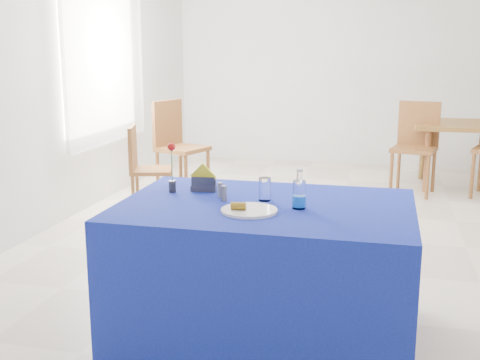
% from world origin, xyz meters
% --- Properties ---
extents(floor, '(7.00, 7.00, 0.00)m').
position_xyz_m(floor, '(0.00, 0.00, 0.00)').
color(floor, beige).
rests_on(floor, ground).
extents(room_shell, '(7.00, 7.00, 7.00)m').
position_xyz_m(room_shell, '(0.00, 0.00, 1.75)').
color(room_shell, silver).
rests_on(room_shell, ground).
extents(window_pane, '(0.04, 1.50, 1.60)m').
position_xyz_m(window_pane, '(-2.47, 0.80, 1.55)').
color(window_pane, white).
rests_on(window_pane, room_shell).
extents(curtain, '(0.04, 1.75, 1.85)m').
position_xyz_m(curtain, '(-2.40, 0.80, 1.55)').
color(curtain, white).
rests_on(curtain, room_shell).
extents(plate, '(0.30, 0.30, 0.01)m').
position_xyz_m(plate, '(-0.25, -2.03, 0.77)').
color(plate, white).
rests_on(plate, blue_table).
extents(drinking_glass, '(0.07, 0.07, 0.13)m').
position_xyz_m(drinking_glass, '(-0.22, -1.78, 0.82)').
color(drinking_glass, white).
rests_on(drinking_glass, blue_table).
extents(salt_shaker, '(0.03, 0.03, 0.08)m').
position_xyz_m(salt_shaker, '(-0.49, -1.76, 0.80)').
color(salt_shaker, gray).
rests_on(salt_shaker, blue_table).
extents(pepper_shaker, '(0.03, 0.03, 0.08)m').
position_xyz_m(pepper_shaker, '(-0.45, -1.83, 0.80)').
color(pepper_shaker, slate).
rests_on(pepper_shaker, blue_table).
extents(blue_table, '(1.60, 1.10, 0.76)m').
position_xyz_m(blue_table, '(-0.20, -1.85, 0.38)').
color(blue_table, navy).
rests_on(blue_table, floor).
extents(water_bottle, '(0.07, 0.07, 0.21)m').
position_xyz_m(water_bottle, '(-0.01, -1.90, 0.83)').
color(water_bottle, white).
rests_on(water_bottle, blue_table).
extents(napkin_holder, '(0.16, 0.07, 0.17)m').
position_xyz_m(napkin_holder, '(-0.62, -1.64, 0.81)').
color(napkin_holder, '#3A3A3F').
rests_on(napkin_holder, blue_table).
extents(rose_vase, '(0.05, 0.05, 0.30)m').
position_xyz_m(rose_vase, '(-0.79, -1.71, 0.90)').
color(rose_vase, '#25252A').
rests_on(rose_vase, blue_table).
extents(chair_bg_left, '(0.54, 0.54, 1.01)m').
position_xyz_m(chair_bg_left, '(0.76, 1.91, 0.59)').
color(chair_bg_left, brown).
rests_on(chair_bg_left, floor).
extents(chair_win_a, '(0.48, 0.48, 0.86)m').
position_xyz_m(chair_win_a, '(-1.86, 0.37, 0.50)').
color(chair_win_a, brown).
rests_on(chair_win_a, floor).
extents(chair_win_b, '(0.59, 0.59, 1.03)m').
position_xyz_m(chair_win_b, '(-1.82, 1.23, 0.60)').
color(chair_win_b, brown).
rests_on(chair_win_b, floor).
extents(banana_pieces, '(0.08, 0.05, 0.04)m').
position_xyz_m(banana_pieces, '(-0.30, -2.06, 0.80)').
color(banana_pieces, gold).
rests_on(banana_pieces, plate).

